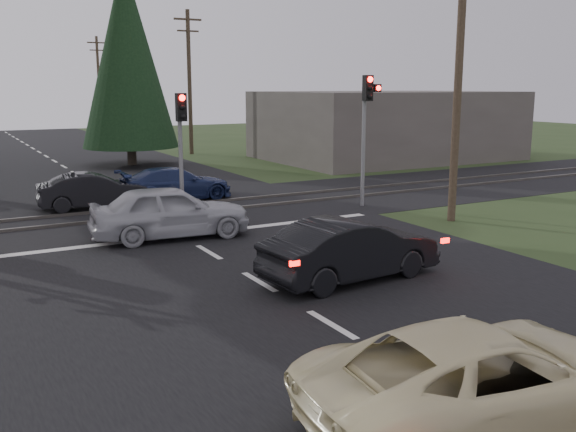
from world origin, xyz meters
TOP-DOWN VIEW (x-y plane):
  - ground at (0.00, 0.00)m, footprint 120.00×120.00m
  - road at (0.00, 10.00)m, footprint 14.00×100.00m
  - rail_corridor at (0.00, 12.00)m, footprint 120.00×8.00m
  - stop_line at (0.00, 8.20)m, footprint 13.00×0.35m
  - rail_near at (0.00, 11.20)m, footprint 120.00×0.12m
  - rail_far at (0.00, 12.80)m, footprint 120.00×0.12m
  - traffic_signal_right at (7.55, 9.47)m, footprint 0.68×0.48m
  - traffic_signal_center at (1.00, 10.68)m, footprint 0.32×0.48m
  - utility_pole_near at (8.50, 6.00)m, footprint 1.80×0.26m
  - utility_pole_mid at (8.50, 30.00)m, footprint 1.80×0.26m
  - utility_pole_far at (8.50, 55.00)m, footprint 1.80×0.26m
  - conifer_tree at (3.50, 26.00)m, footprint 5.20×5.20m
  - building_right at (18.00, 22.00)m, footprint 14.00×10.00m
  - cream_coupe at (-0.27, -3.96)m, footprint 5.07×2.71m
  - dark_hatchback at (1.90, 2.17)m, footprint 4.38×1.89m
  - silver_car at (-0.33, 8.11)m, footprint 4.70×2.28m
  - blue_sedan at (1.90, 14.04)m, footprint 4.36×1.81m
  - dark_car_far at (-1.24, 13.83)m, footprint 3.95×1.63m

SIDE VIEW (x-z plane):
  - ground at x=0.00m, z-range 0.00..0.00m
  - road at x=0.00m, z-range 0.00..0.01m
  - rail_corridor at x=0.00m, z-range 0.00..0.01m
  - stop_line at x=0.00m, z-range 0.01..0.01m
  - rail_near at x=0.00m, z-range 0.00..0.10m
  - rail_far at x=0.00m, z-range 0.00..0.10m
  - blue_sedan at x=1.90m, z-range 0.00..1.26m
  - dark_car_far at x=-1.24m, z-range 0.00..1.27m
  - cream_coupe at x=-0.27m, z-range 0.00..1.35m
  - dark_hatchback at x=1.90m, z-range 0.00..1.40m
  - silver_car at x=-0.33m, z-range 0.00..1.55m
  - building_right at x=18.00m, z-range 0.00..4.00m
  - traffic_signal_center at x=1.00m, z-range 0.76..4.86m
  - traffic_signal_right at x=7.55m, z-range 0.96..5.66m
  - utility_pole_near at x=8.50m, z-range 0.23..9.23m
  - utility_pole_mid at x=8.50m, z-range 0.23..9.23m
  - utility_pole_far at x=8.50m, z-range 0.23..9.23m
  - conifer_tree at x=3.50m, z-range 0.49..11.49m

